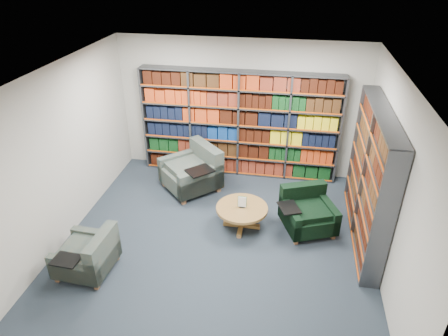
% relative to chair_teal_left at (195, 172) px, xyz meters
% --- Properties ---
extents(room_shell, '(5.02, 5.02, 2.82)m').
position_rel_chair_teal_left_xyz_m(room_shell, '(0.76, -1.56, 1.04)').
color(room_shell, '#1C262D').
rests_on(room_shell, ground).
extents(bookshelf_back, '(4.00, 0.28, 2.20)m').
position_rel_chair_teal_left_xyz_m(bookshelf_back, '(0.76, 0.78, 0.74)').
color(bookshelf_back, '#47494F').
rests_on(bookshelf_back, ground).
extents(bookshelf_right, '(0.28, 2.50, 2.20)m').
position_rel_chair_teal_left_xyz_m(bookshelf_right, '(3.11, -0.96, 0.74)').
color(bookshelf_right, '#47494F').
rests_on(bookshelf_right, ground).
extents(chair_teal_left, '(1.37, 1.37, 0.88)m').
position_rel_chair_teal_left_xyz_m(chair_teal_left, '(0.00, 0.00, 0.00)').
color(chair_teal_left, '#012230').
rests_on(chair_teal_left, ground).
extents(chair_green_right, '(1.07, 1.04, 0.73)m').
position_rel_chair_teal_left_xyz_m(chair_green_right, '(2.20, -0.93, -0.06)').
color(chair_green_right, black).
rests_on(chair_green_right, ground).
extents(chair_teal_front, '(0.81, 0.92, 0.70)m').
position_rel_chair_teal_left_xyz_m(chair_teal_front, '(-0.96, -2.60, -0.07)').
color(chair_teal_front, '#012230').
rests_on(chair_teal_front, ground).
extents(coffee_table, '(0.88, 0.88, 0.62)m').
position_rel_chair_teal_left_xyz_m(coffee_table, '(1.11, -1.14, -0.02)').
color(coffee_table, brown).
rests_on(coffee_table, ground).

